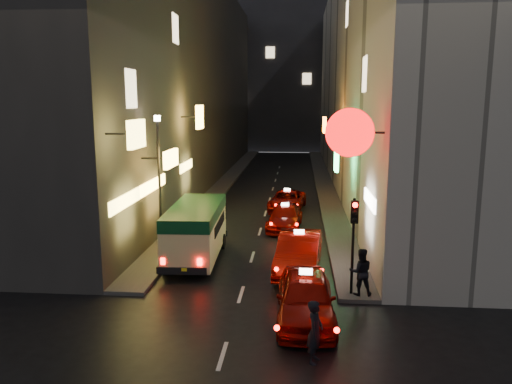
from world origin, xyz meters
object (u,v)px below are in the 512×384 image
(taxi_near, at_px, (305,294))
(lamp_post, at_px, (159,175))
(minibus, at_px, (196,226))
(traffic_light, at_px, (354,226))
(pedestrian_crossing, at_px, (315,328))

(taxi_near, relative_size, lamp_post, 0.92)
(minibus, xyz_separation_m, traffic_light, (6.43, -3.85, 1.11))
(taxi_near, bearing_deg, pedestrian_crossing, -85.04)
(taxi_near, xyz_separation_m, pedestrian_crossing, (0.23, -2.61, 0.08))
(minibus, distance_m, taxi_near, 7.53)
(lamp_post, bearing_deg, traffic_light, -28.91)
(minibus, height_order, lamp_post, lamp_post)
(pedestrian_crossing, height_order, lamp_post, lamp_post)
(pedestrian_crossing, xyz_separation_m, traffic_light, (1.45, 4.56, 1.70))
(pedestrian_crossing, relative_size, traffic_light, 0.57)
(pedestrian_crossing, xyz_separation_m, lamp_post, (-6.75, 9.09, 2.73))
(minibus, height_order, pedestrian_crossing, minibus)
(traffic_light, bearing_deg, pedestrian_crossing, -107.68)
(traffic_light, height_order, lamp_post, lamp_post)
(taxi_near, distance_m, pedestrian_crossing, 2.62)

